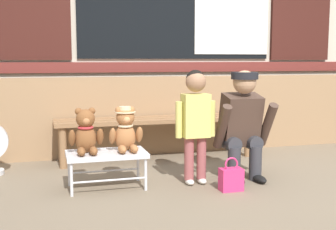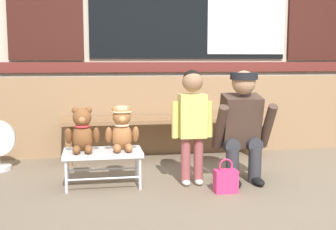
{
  "view_description": "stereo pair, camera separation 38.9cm",
  "coord_description": "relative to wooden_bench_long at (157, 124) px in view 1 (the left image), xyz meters",
  "views": [
    {
      "loc": [
        -1.57,
        -3.31,
        1.04
      ],
      "look_at": [
        -0.52,
        0.41,
        0.55
      ],
      "focal_mm": 46.82,
      "sensor_mm": 36.0,
      "label": 1
    },
    {
      "loc": [
        -1.19,
        -3.4,
        1.04
      ],
      "look_at": [
        -0.52,
        0.41,
        0.55
      ],
      "focal_mm": 46.82,
      "sensor_mm": 36.0,
      "label": 2
    }
  ],
  "objects": [
    {
      "name": "ground_plane",
      "position": [
        0.45,
        -1.06,
        -0.37
      ],
      "size": [
        60.0,
        60.0,
        0.0
      ],
      "primitive_type": "plane",
      "color": "#756651"
    },
    {
      "name": "brick_low_wall",
      "position": [
        0.45,
        0.37,
        0.05
      ],
      "size": [
        7.81,
        0.25,
        0.85
      ],
      "primitive_type": "cube",
      "color": "#997551",
      "rests_on": "ground"
    },
    {
      "name": "shop_facade",
      "position": [
        0.45,
        0.88,
        1.39
      ],
      "size": [
        7.97,
        0.26,
        3.52
      ],
      "color": "beige",
      "rests_on": "ground"
    },
    {
      "name": "wooden_bench_long",
      "position": [
        0.0,
        0.0,
        0.0
      ],
      "size": [
        2.1,
        0.4,
        0.44
      ],
      "color": "#8E6642",
      "rests_on": "ground"
    },
    {
      "name": "small_display_bench",
      "position": [
        -0.66,
        -0.9,
        -0.11
      ],
      "size": [
        0.64,
        0.36,
        0.3
      ],
      "color": "silver",
      "rests_on": "ground"
    },
    {
      "name": "teddy_bear_plain",
      "position": [
        -0.82,
        -0.9,
        0.09
      ],
      "size": [
        0.28,
        0.26,
        0.36
      ],
      "color": "brown",
      "rests_on": "small_display_bench"
    },
    {
      "name": "teddy_bear_with_hat",
      "position": [
        -0.5,
        -0.9,
        0.1
      ],
      "size": [
        0.28,
        0.27,
        0.36
      ],
      "color": "#A86B3D",
      "rests_on": "small_display_bench"
    },
    {
      "name": "child_standing",
      "position": [
        0.08,
        -0.97,
        0.22
      ],
      "size": [
        0.35,
        0.18,
        0.96
      ],
      "color": "#994C4C",
      "rests_on": "ground"
    },
    {
      "name": "adult_crouching",
      "position": [
        0.53,
        -0.92,
        0.11
      ],
      "size": [
        0.5,
        0.49,
        0.95
      ],
      "color": "#333338",
      "rests_on": "ground"
    },
    {
      "name": "handbag_on_ground",
      "position": [
        0.29,
        -1.24,
        -0.28
      ],
      "size": [
        0.18,
        0.11,
        0.27
      ],
      "color": "#E53370",
      "rests_on": "ground"
    }
  ]
}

